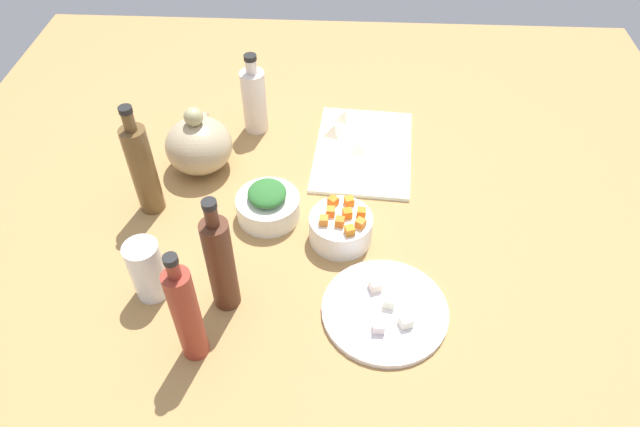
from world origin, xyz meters
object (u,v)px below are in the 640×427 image
object	(u,v)px
bottle_2	(221,263)
plate_tofu	(385,311)
teapot	(199,145)
bottle_1	(142,168)
bottle_0	(186,314)
bowl_carrots	(341,228)
drinking_glass_0	(147,270)
cutting_board	(363,151)
bowl_greens	(268,207)
bottle_3	(254,100)

from	to	relation	value
bottle_2	plate_tofu	bearing A→B (deg)	-92.33
teapot	bottle_1	xyz separation A→B (cm)	(-14.41, 8.40, 4.81)
plate_tofu	bottle_2	distance (cm)	32.28
bottle_0	teapot	bearing A→B (deg)	9.89
bowl_carrots	drinking_glass_0	xyz separation A→B (cm)	(-15.93, 36.26, 3.47)
cutting_board	plate_tofu	size ratio (longest dim) A/B	1.36
bowl_greens	bottle_3	bearing A→B (deg)	12.15
bottle_1	drinking_glass_0	distance (cm)	24.57
drinking_glass_0	cutting_board	bearing A→B (deg)	-42.47
teapot	bottle_2	world-z (taller)	bottle_2
cutting_board	bottle_1	world-z (taller)	bottle_1
bowl_greens	bottle_1	distance (cm)	27.85
bowl_carrots	bottle_1	distance (cm)	43.87
bowl_carrots	bottle_1	bearing A→B (deg)	80.18
drinking_glass_0	bottle_1	bearing A→B (deg)	14.85
bottle_0	drinking_glass_0	distance (cm)	17.42
bowl_carrots	bottle_2	world-z (taller)	bottle_2
teapot	bottle_1	distance (cm)	17.36
bowl_carrots	teapot	bearing A→B (deg)	57.41
cutting_board	teapot	bearing A→B (deg)	100.59
bowl_greens	bottle_2	size ratio (longest dim) A/B	0.52
drinking_glass_0	bottle_3	bearing A→B (deg)	-14.07
bowl_greens	bottle_1	world-z (taller)	bottle_1
bottle_0	bottle_1	world-z (taller)	bottle_1
bottle_0	bottle_2	bearing A→B (deg)	-19.02
bottle_0	bowl_greens	bearing A→B (deg)	-14.98
cutting_board	bowl_greens	world-z (taller)	bowl_greens
plate_tofu	bowl_carrots	world-z (taller)	bowl_carrots
cutting_board	bowl_greens	bearing A→B (deg)	137.89
bottle_0	bowl_carrots	bearing A→B (deg)	-41.49
cutting_board	teapot	size ratio (longest dim) A/B	1.91
plate_tofu	bottle_0	xyz separation A→B (cm)	(-9.90, 34.22, 10.76)
plate_tofu	drinking_glass_0	world-z (taller)	drinking_glass_0
plate_tofu	cutting_board	bearing A→B (deg)	4.88
bowl_carrots	drinking_glass_0	bearing A→B (deg)	113.72
bottle_2	cutting_board	bearing A→B (deg)	-29.53
bowl_greens	bottle_3	world-z (taller)	bottle_3
plate_tofu	bottle_2	xyz separation A→B (cm)	(1.24, 30.39, 10.81)
plate_tofu	bowl_carrots	size ratio (longest dim) A/B	1.81
bottle_2	bottle_3	distance (cm)	55.04
drinking_glass_0	bottle_0	bearing A→B (deg)	-138.92
bottle_3	bottle_2	bearing A→B (deg)	-178.49
bottle_0	bottle_2	world-z (taller)	bottle_2
bowl_greens	teapot	distance (cm)	24.32
plate_tofu	teapot	world-z (taller)	teapot
bottle_2	teapot	bearing A→B (deg)	17.84
bowl_carrots	bottle_0	size ratio (longest dim) A/B	0.51
teapot	bottle_2	xyz separation A→B (cm)	(-39.18, -12.61, 4.74)
bowl_carrots	bottle_2	size ratio (longest dim) A/B	0.50
plate_tofu	bottle_2	bearing A→B (deg)	87.67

